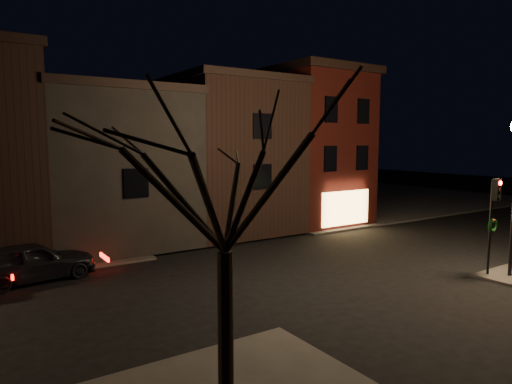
# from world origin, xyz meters

# --- Properties ---
(ground) EXTENTS (120.00, 120.00, 0.00)m
(ground) POSITION_xyz_m (0.00, 0.00, 0.00)
(ground) COLOR black
(ground) RESTS_ON ground
(sidewalk_far_right) EXTENTS (30.00, 30.00, 0.12)m
(sidewalk_far_right) POSITION_xyz_m (20.00, 20.00, 0.06)
(sidewalk_far_right) COLOR #2D2B28
(sidewalk_far_right) RESTS_ON ground
(corner_building) EXTENTS (6.50, 8.50, 10.50)m
(corner_building) POSITION_xyz_m (8.00, 9.47, 5.40)
(corner_building) COLOR #410F0B
(corner_building) RESTS_ON ground
(row_building_a) EXTENTS (7.30, 10.30, 9.40)m
(row_building_a) POSITION_xyz_m (1.50, 10.50, 4.83)
(row_building_a) COLOR black
(row_building_a) RESTS_ON ground
(row_building_b) EXTENTS (7.80, 10.30, 8.40)m
(row_building_b) POSITION_xyz_m (-5.75, 10.50, 4.33)
(row_building_b) COLOR black
(row_building_b) RESTS_ON ground
(traffic_signal) EXTENTS (0.58, 0.38, 4.05)m
(traffic_signal) POSITION_xyz_m (5.60, -5.51, 2.81)
(traffic_signal) COLOR black
(traffic_signal) RESTS_ON sidewalk_near_right
(bare_tree_left) EXTENTS (5.60, 5.60, 7.50)m
(bare_tree_left) POSITION_xyz_m (-8.00, -7.00, 5.43)
(bare_tree_left) COLOR black
(bare_tree_left) RESTS_ON sidewalk_near_left
(parked_car_a) EXTENTS (5.03, 2.51, 1.65)m
(parked_car_a) POSITION_xyz_m (-10.48, 4.50, 0.82)
(parked_car_a) COLOR black
(parked_car_a) RESTS_ON ground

